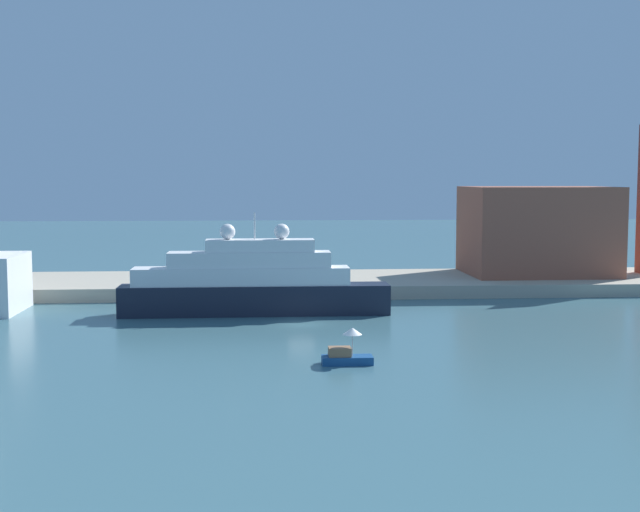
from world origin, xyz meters
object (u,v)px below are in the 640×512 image
at_px(small_motorboat, 346,353).
at_px(person_figure, 224,276).
at_px(large_yacht, 251,284).
at_px(mooring_bollard, 319,283).
at_px(parked_car, 191,276).
at_px(harbor_building, 537,230).

height_order(small_motorboat, person_figure, person_figure).
xyz_separation_m(large_yacht, mooring_bollard, (7.76, 10.45, -1.24)).
xyz_separation_m(small_motorboat, person_figure, (-10.76, 39.34, 1.41)).
relative_size(parked_car, person_figure, 2.92).
xyz_separation_m(large_yacht, parked_car, (-7.44, 16.42, -1.04)).
height_order(large_yacht, harbor_building, harbor_building).
relative_size(large_yacht, person_figure, 17.57).
bearing_deg(large_yacht, harbor_building, 29.63).
height_order(harbor_building, mooring_bollard, harbor_building).
xyz_separation_m(small_motorboat, harbor_building, (29.60, 45.13, 6.36)).
height_order(large_yacht, parked_car, large_yacht).
relative_size(large_yacht, parked_car, 6.01).
height_order(parked_car, person_figure, person_figure).
xyz_separation_m(person_figure, mooring_bollard, (11.22, -4.76, -0.32)).
distance_m(harbor_building, parked_car, 44.87).
bearing_deg(large_yacht, parked_car, 114.37).
bearing_deg(large_yacht, mooring_bollard, 53.39).
xyz_separation_m(large_yacht, harbor_building, (36.91, 21.00, 4.03)).
distance_m(harbor_building, mooring_bollard, 31.44).
bearing_deg(parked_car, mooring_bollard, -21.46).
bearing_deg(mooring_bollard, harbor_building, 19.90).
relative_size(harbor_building, parked_car, 3.96).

